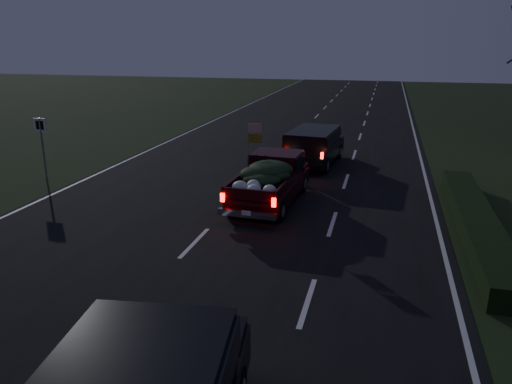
% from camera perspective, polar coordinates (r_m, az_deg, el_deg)
% --- Properties ---
extents(ground, '(120.00, 120.00, 0.00)m').
position_cam_1_polar(ground, '(14.23, -7.04, -5.84)').
color(ground, black).
rests_on(ground, ground).
extents(road_asphalt, '(14.00, 120.00, 0.02)m').
position_cam_1_polar(road_asphalt, '(14.23, -7.04, -5.81)').
color(road_asphalt, black).
rests_on(road_asphalt, ground).
extents(hedge_row, '(1.00, 10.00, 0.60)m').
position_cam_1_polar(hedge_row, '(16.28, 23.84, -3.11)').
color(hedge_row, black).
rests_on(hedge_row, ground).
extents(route_sign, '(0.55, 0.08, 2.50)m').
position_cam_1_polar(route_sign, '(22.13, -23.29, 5.66)').
color(route_sign, gray).
rests_on(route_sign, ground).
extents(pickup_truck, '(2.06, 4.82, 2.48)m').
position_cam_1_polar(pickup_truck, '(17.29, 1.66, 1.70)').
color(pickup_truck, black).
rests_on(pickup_truck, ground).
extents(lead_suv, '(2.33, 4.79, 1.33)m').
position_cam_1_polar(lead_suv, '(22.81, 6.58, 5.57)').
color(lead_suv, black).
rests_on(lead_suv, ground).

